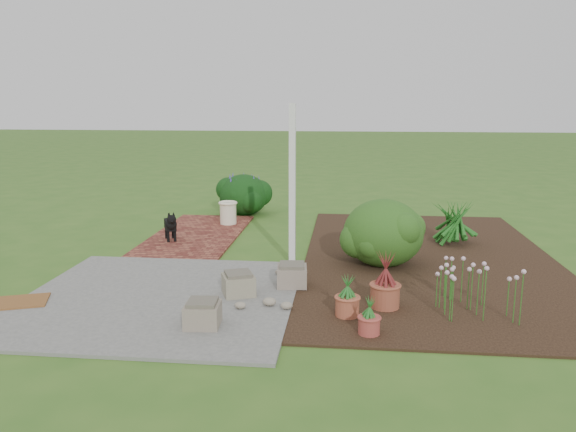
# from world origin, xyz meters

# --- Properties ---
(ground) EXTENTS (80.00, 80.00, 0.00)m
(ground) POSITION_xyz_m (0.00, 0.00, 0.00)
(ground) COLOR #36641F
(ground) RESTS_ON ground
(concrete_patio) EXTENTS (3.50, 3.50, 0.04)m
(concrete_patio) POSITION_xyz_m (-1.25, -1.75, 0.02)
(concrete_patio) COLOR #60605D
(concrete_patio) RESTS_ON ground
(brick_path) EXTENTS (1.60, 3.50, 0.04)m
(brick_path) POSITION_xyz_m (-1.70, 1.75, 0.02)
(brick_path) COLOR #5D241D
(brick_path) RESTS_ON ground
(garden_bed) EXTENTS (4.00, 7.00, 0.03)m
(garden_bed) POSITION_xyz_m (2.50, 0.50, 0.01)
(garden_bed) COLOR black
(garden_bed) RESTS_ON ground
(veranda_post) EXTENTS (0.10, 0.10, 2.50)m
(veranda_post) POSITION_xyz_m (0.30, 0.10, 1.25)
(veranda_post) COLOR white
(veranda_post) RESTS_ON ground
(stone_trough_near) EXTENTS (0.41, 0.41, 0.26)m
(stone_trough_near) POSITION_xyz_m (-0.44, -2.64, 0.17)
(stone_trough_near) COLOR #726559
(stone_trough_near) RESTS_ON concrete_patio
(stone_trough_mid) EXTENTS (0.44, 0.44, 0.27)m
(stone_trough_mid) POSITION_xyz_m (0.42, -1.13, 0.17)
(stone_trough_mid) COLOR #7B6D5C
(stone_trough_mid) RESTS_ON concrete_patio
(stone_trough_far) EXTENTS (0.51, 0.51, 0.26)m
(stone_trough_far) POSITION_xyz_m (-0.24, -1.57, 0.17)
(stone_trough_far) COLOR #726D56
(stone_trough_far) RESTS_ON concrete_patio
(coir_doormat) EXTENTS (0.91, 0.74, 0.02)m
(coir_doormat) POSITION_xyz_m (-2.98, -2.19, 0.05)
(coir_doormat) COLOR brown
(coir_doormat) RESTS_ON concrete_patio
(black_dog) EXTENTS (0.35, 0.56, 0.51)m
(black_dog) POSITION_xyz_m (-2.02, 1.16, 0.35)
(black_dog) COLOR black
(black_dog) RESTS_ON brick_path
(cream_ceramic_urn) EXTENTS (0.39, 0.39, 0.45)m
(cream_ceramic_urn) POSITION_xyz_m (-1.29, 2.67, 0.26)
(cream_ceramic_urn) COLOR #F1E7C7
(cream_ceramic_urn) RESTS_ON brick_path
(evergreen_shrub) EXTENTS (1.46, 1.46, 1.05)m
(evergreen_shrub) POSITION_xyz_m (1.72, 0.11, 0.56)
(evergreen_shrub) COLOR #0B3611
(evergreen_shrub) RESTS_ON garden_bed
(agapanthus_clump_back) EXTENTS (1.33, 1.33, 0.94)m
(agapanthus_clump_back) POSITION_xyz_m (3.05, 1.53, 0.50)
(agapanthus_clump_back) COLOR #0A3711
(agapanthus_clump_back) RESTS_ON garden_bed
(agapanthus_clump_front) EXTENTS (0.98, 0.98, 0.68)m
(agapanthus_clump_front) POSITION_xyz_m (1.66, 2.05, 0.37)
(agapanthus_clump_front) COLOR #0C370E
(agapanthus_clump_front) RESTS_ON garden_bed
(pink_flower_patch) EXTENTS (1.31, 1.31, 0.64)m
(pink_flower_patch) POSITION_xyz_m (2.69, -1.80, 0.35)
(pink_flower_patch) COLOR #113D0F
(pink_flower_patch) RESTS_ON garden_bed
(terracotta_pot_bronze) EXTENTS (0.37, 0.37, 0.29)m
(terracotta_pot_bronze) POSITION_xyz_m (1.64, -1.80, 0.18)
(terracotta_pot_bronze) COLOR brown
(terracotta_pot_bronze) RESTS_ON garden_bed
(terracotta_pot_small_left) EXTENTS (0.28, 0.28, 0.20)m
(terracotta_pot_small_left) POSITION_xyz_m (1.42, -2.64, 0.13)
(terracotta_pot_small_left) COLOR #A84138
(terracotta_pot_small_left) RESTS_ON garden_bed
(terracotta_pot_small_right) EXTENTS (0.30, 0.30, 0.24)m
(terracotta_pot_small_right) POSITION_xyz_m (1.18, -2.14, 0.15)
(terracotta_pot_small_right) COLOR #A45237
(terracotta_pot_small_right) RESTS_ON garden_bed
(purple_flowering_bush) EXTENTS (1.27, 1.27, 0.94)m
(purple_flowering_bush) POSITION_xyz_m (-1.20, 3.91, 0.47)
(purple_flowering_bush) COLOR black
(purple_flowering_bush) RESTS_ON ground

